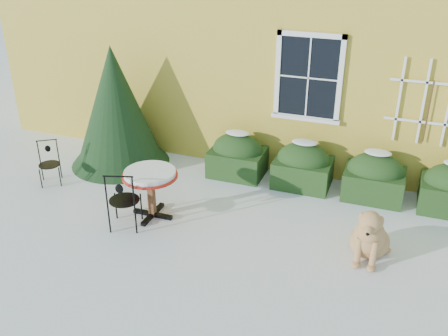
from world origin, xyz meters
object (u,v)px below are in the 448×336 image
at_px(patio_chair_near, 123,200).
at_px(patio_chair_far, 49,163).
at_px(bistro_table, 150,179).
at_px(evergreen_shrub, 117,118).
at_px(dog, 369,237).

height_order(patio_chair_near, patio_chair_far, patio_chair_near).
bearing_deg(bistro_table, evergreen_shrub, 134.19).
distance_m(bistro_table, patio_chair_near, 0.56).
bearing_deg(patio_chair_far, bistro_table, -44.87).
height_order(bistro_table, dog, dog).
bearing_deg(evergreen_shrub, dog, -17.46).
xyz_separation_m(bistro_table, patio_chair_near, (-0.25, -0.46, -0.19)).
bearing_deg(patio_chair_near, bistro_table, -135.49).
height_order(patio_chair_near, dog, patio_chair_near).
height_order(bistro_table, patio_chair_far, bistro_table).
relative_size(patio_chair_far, dog, 0.80).
xyz_separation_m(evergreen_shrub, patio_chair_near, (1.37, -2.13, -0.46)).
distance_m(bistro_table, patio_chair_far, 2.45).
relative_size(patio_chair_near, patio_chair_far, 1.24).
bearing_deg(patio_chair_far, evergreen_shrub, 23.01).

